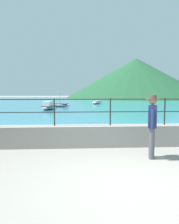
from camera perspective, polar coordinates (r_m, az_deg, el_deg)
ground_plane at (r=4.97m, az=10.70°, el=-17.01°), size 120.00×120.00×0.00m
promenade_wall at (r=7.89m, az=5.04°, el=-5.76°), size 20.00×0.56×0.70m
railing at (r=7.75m, az=5.11°, el=1.31°), size 18.44×0.04×0.90m
lake_water at (r=30.37m, az=-1.28°, el=2.12°), size 64.00×44.32×0.06m
hill_main at (r=51.14m, az=11.23°, el=8.08°), size 29.74×29.74×8.32m
person_walking at (r=6.62m, az=15.02°, el=-2.63°), size 0.38×0.55×1.75m
boat_1 at (r=24.35m, az=-7.44°, el=1.74°), size 2.47×1.57×1.75m
boat_2 at (r=21.21m, az=-9.91°, el=1.30°), size 1.51×2.46×0.76m
boat_4 at (r=29.15m, az=1.84°, el=2.41°), size 1.81×2.46×0.36m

